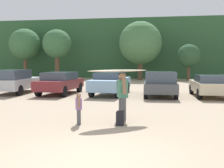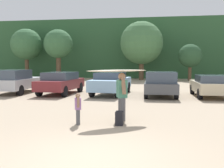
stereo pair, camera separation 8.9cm
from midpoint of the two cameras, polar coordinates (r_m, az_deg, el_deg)
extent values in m
plane|color=tan|center=(5.86, -4.32, -15.95)|extent=(120.00, 120.00, 0.00)
cube|color=#2D5633|center=(41.14, 7.63, 7.14)|extent=(108.00, 12.00, 7.85)
cylinder|color=brown|center=(36.52, -17.53, 3.25)|extent=(0.51, 0.51, 2.70)
sphere|color=#38663D|center=(36.58, -17.65, 8.02)|extent=(3.98, 3.98, 3.98)
cylinder|color=brown|center=(33.73, -11.20, 3.41)|extent=(0.58, 0.58, 2.84)
sphere|color=#38663D|center=(33.80, -11.28, 8.35)|extent=(3.51, 3.51, 3.51)
cylinder|color=brown|center=(32.21, 6.31, 2.86)|extent=(0.57, 0.57, 2.22)
sphere|color=#427042|center=(32.28, 6.37, 8.66)|extent=(5.07, 5.07, 5.07)
cylinder|color=brown|center=(31.79, 16.25, 2.21)|extent=(0.39, 0.39, 1.69)
sphere|color=#284C2D|center=(31.78, 16.33, 5.76)|extent=(2.64, 2.64, 2.64)
cube|color=silver|center=(19.25, -19.11, 0.17)|extent=(2.02, 4.57, 0.66)
cube|color=#3F4C5B|center=(18.42, -20.44, 1.90)|extent=(1.82, 2.42, 0.60)
cylinder|color=black|center=(20.99, -19.32, -0.39)|extent=(0.24, 0.67, 0.67)
cylinder|color=black|center=(20.26, -15.00, -0.46)|extent=(0.24, 0.67, 0.67)
cylinder|color=black|center=(17.57, -18.79, -1.30)|extent=(0.24, 0.67, 0.67)
cube|color=maroon|center=(17.82, -10.66, -0.03)|extent=(2.02, 4.40, 0.62)
cube|color=#3F4C5B|center=(17.74, -10.75, 1.72)|extent=(1.79, 2.45, 0.48)
cylinder|color=black|center=(19.48, -11.25, -0.57)|extent=(0.25, 0.69, 0.68)
cylinder|color=black|center=(18.89, -6.68, -0.67)|extent=(0.25, 0.69, 0.68)
cylinder|color=black|center=(16.91, -15.08, -1.41)|extent=(0.25, 0.69, 0.68)
cylinder|color=black|center=(16.23, -9.92, -1.56)|extent=(0.25, 0.69, 0.68)
cube|color=#84ADD1|center=(17.25, -0.02, 0.04)|extent=(2.14, 4.80, 0.68)
cube|color=#3F4C5B|center=(17.06, -0.16, 1.82)|extent=(1.79, 2.36, 0.41)
cylinder|color=black|center=(18.96, -1.16, -0.57)|extent=(0.28, 0.72, 0.71)
cylinder|color=black|center=(18.61, 3.50, -0.68)|extent=(0.28, 0.72, 0.71)
cylinder|color=black|center=(16.03, -4.12, -1.53)|extent=(0.28, 0.72, 0.71)
cylinder|color=black|center=(15.61, 1.36, -1.68)|extent=(0.28, 0.72, 0.71)
cube|color=#4C4F54|center=(16.74, 10.39, -0.47)|extent=(1.94, 4.23, 0.57)
cube|color=#3F4C5B|center=(15.98, 10.50, 1.43)|extent=(1.75, 2.02, 0.62)
cylinder|color=black|center=(18.14, 7.57, -0.95)|extent=(0.23, 0.65, 0.64)
cylinder|color=black|center=(18.19, 12.90, -1.01)|extent=(0.23, 0.65, 0.64)
cylinder|color=black|center=(15.38, 7.39, -1.93)|extent=(0.23, 0.65, 0.64)
cylinder|color=black|center=(15.44, 13.67, -2.00)|extent=(0.23, 0.65, 0.64)
cube|color=beige|center=(17.16, 20.36, -0.55)|extent=(2.02, 4.08, 0.60)
cube|color=#3F4C5B|center=(16.58, 20.82, 1.03)|extent=(1.81, 1.98, 0.41)
cylinder|color=black|center=(18.33, 16.81, -1.10)|extent=(0.24, 0.62, 0.61)
cylinder|color=black|center=(18.67, 22.04, -1.13)|extent=(0.24, 0.62, 0.61)
cylinder|color=black|center=(15.72, 18.31, -2.04)|extent=(0.24, 0.62, 0.61)
cylinder|color=#4C4C51|center=(9.52, 2.57, -5.40)|extent=(0.19, 0.19, 0.81)
cylinder|color=#4C4C51|center=(9.80, 2.14, -5.12)|extent=(0.19, 0.19, 0.81)
cube|color=#3F7F66|center=(9.56, 2.37, -1.03)|extent=(0.44, 0.50, 0.62)
sphere|color=#8C664C|center=(9.53, 2.38, 1.61)|extent=(0.26, 0.26, 0.26)
cylinder|color=#8C664C|center=(9.33, 2.72, -0.17)|extent=(0.27, 0.40, 0.66)
cylinder|color=#8C664C|center=(9.77, 2.03, 0.05)|extent=(0.26, 0.37, 0.66)
cylinder|color=#4C4C51|center=(8.99, -6.89, -7.04)|extent=(0.12, 0.12, 0.50)
cylinder|color=#4C4C51|center=(9.16, -6.99, -6.82)|extent=(0.12, 0.12, 0.50)
cube|color=#9966A5|center=(9.00, -6.97, -4.17)|extent=(0.27, 0.31, 0.38)
sphere|color=#8C664C|center=(8.96, -6.98, -2.45)|extent=(0.16, 0.16, 0.16)
cylinder|color=#8C664C|center=(8.84, -6.89, -3.66)|extent=(0.12, 0.12, 0.41)
cylinder|color=#8C664C|center=(9.12, -7.06, -3.41)|extent=(0.13, 0.17, 0.41)
ellipsoid|color=beige|center=(9.40, 1.45, 2.85)|extent=(2.25, 1.76, 0.11)
cube|color=black|center=(8.91, 1.86, -7.27)|extent=(0.24, 0.34, 0.45)
camera|label=1|loc=(0.04, -89.80, 0.02)|focal=43.08mm
camera|label=2|loc=(0.04, 90.20, -0.02)|focal=43.08mm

